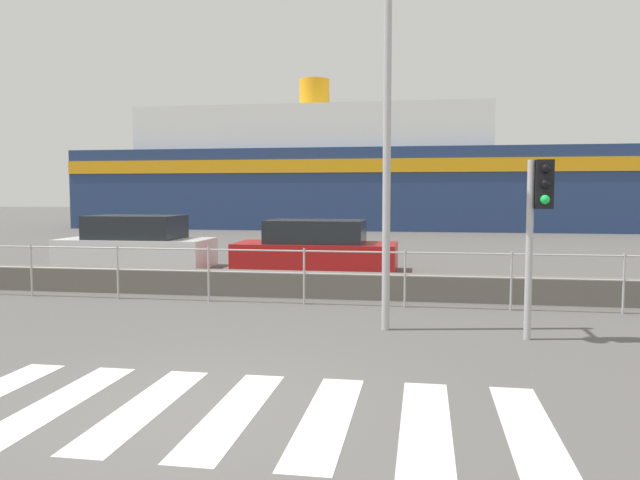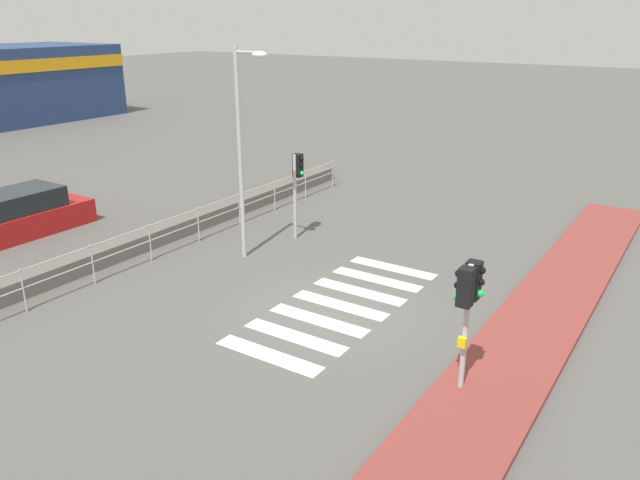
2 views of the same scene
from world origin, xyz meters
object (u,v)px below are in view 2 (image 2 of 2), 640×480
at_px(traffic_light_near, 468,295).
at_px(parked_car_red, 18,216).
at_px(traffic_light_far, 297,177).
at_px(streetlamp, 245,131).

distance_m(traffic_light_near, parked_car_red, 14.54).
relative_size(traffic_light_far, parked_car_red, 0.59).
height_order(traffic_light_near, traffic_light_far, traffic_light_far).
bearing_deg(parked_car_red, traffic_light_far, -58.76).
xyz_separation_m(traffic_light_far, parked_car_red, (-4.43, 7.30, -1.29)).
relative_size(traffic_light_near, parked_car_red, 0.57).
bearing_deg(traffic_light_near, streetlamp, 67.27).
xyz_separation_m(traffic_light_near, streetlamp, (3.06, 7.29, 1.61)).
bearing_deg(parked_car_red, streetlamp, -72.26).
bearing_deg(traffic_light_far, streetlamp, 176.49).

